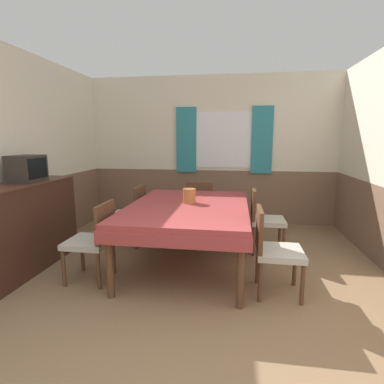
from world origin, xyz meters
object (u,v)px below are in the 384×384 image
chair_left_far (131,212)px  chair_left_near (94,238)px  chair_head_window (201,205)px  dining_table (188,212)px  chair_right_far (263,217)px  chair_right_near (273,247)px  vase (189,196)px  sideboard (23,227)px  tv (27,169)px

chair_left_far → chair_left_near: same height
chair_left_far → chair_left_near: size_ratio=1.00×
chair_left_far → chair_head_window: size_ratio=1.00×
dining_table → chair_right_far: bearing=31.7°
chair_right_near → chair_left_far: size_ratio=1.00×
dining_table → vase: size_ratio=11.37×
sideboard → chair_right_far: bearing=19.9°
tv → chair_left_far: bearing=42.1°
tv → vase: bearing=11.0°
tv → chair_right_far: bearing=16.9°
dining_table → chair_right_near: chair_right_near is taller
dining_table → sideboard: bearing=-166.8°
dining_table → chair_left_far: 1.10m
sideboard → vase: sideboard is taller
dining_table → chair_right_far: 1.10m
chair_right_near → vase: (-0.93, 0.66, 0.36)m
dining_table → sideboard: (-1.85, -0.43, -0.13)m
chair_right_near → chair_left_near: 1.85m
dining_table → chair_left_near: bearing=-148.3°
dining_table → vase: (-0.00, 0.09, 0.19)m
chair_head_window → tv: bearing=-141.5°
chair_left_far → sideboard: size_ratio=0.57×
chair_right_far → chair_left_near: same height
dining_table → chair_head_window: size_ratio=2.31×
chair_left_far → sideboard: sideboard is taller
dining_table → vase: bearing=91.1°
sideboard → chair_left_far: bearing=47.2°
chair_right_far → chair_left_near: size_ratio=1.00×
chair_head_window → vase: 1.18m
chair_left_near → tv: (-0.94, 0.30, 0.70)m
dining_table → chair_left_near: size_ratio=2.31×
dining_table → vase: vase is taller
dining_table → chair_right_far: size_ratio=2.31×
dining_table → chair_left_near: chair_left_near is taller
chair_right_near → vase: 1.19m
vase → tv: bearing=-169.0°
chair_right_near → chair_left_far: (-1.85, 1.14, 0.00)m
tv → chair_head_window: bearing=38.5°
sideboard → chair_right_near: bearing=-2.8°
chair_right_near → vase: size_ratio=4.92×
sideboard → vase: size_ratio=8.68×
chair_right_near → vase: bearing=-125.4°
sideboard → tv: size_ratio=3.86×
chair_right_near → tv: bearing=-96.1°
vase → chair_head_window: bearing=89.9°
chair_right_near → chair_left_far: 2.17m
chair_right_far → chair_head_window: same height
dining_table → chair_head_window: bearing=90.0°
chair_right_near → chair_right_far: bearing=-180.0°
vase → chair_left_near: bearing=-144.5°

